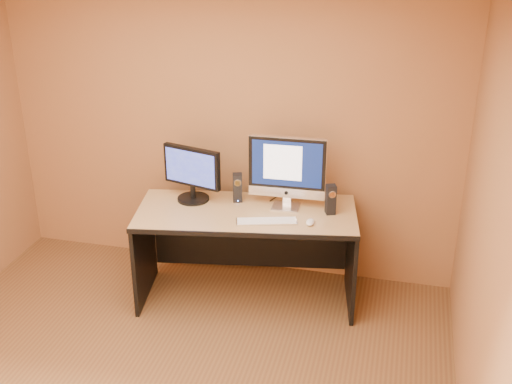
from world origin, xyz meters
TOP-DOWN VIEW (x-y plane):
  - walls at (0.00, 0.00)m, footprint 4.00×4.00m
  - ceiling at (0.00, 0.00)m, footprint 4.00×4.00m
  - desk at (0.30, 1.43)m, footprint 1.87×1.06m
  - imac at (0.60, 1.58)m, footprint 0.64×0.25m
  - second_monitor at (-0.18, 1.54)m, footprint 0.58×0.39m
  - speaker_left at (0.18, 1.61)m, footprint 0.10×0.10m
  - speaker_right at (0.96, 1.56)m, footprint 0.10×0.10m
  - keyboard at (0.50, 1.28)m, footprint 0.49×0.25m
  - mouse at (0.84, 1.32)m, footprint 0.06×0.11m
  - cable_a at (0.62, 1.70)m, footprint 0.12×0.22m
  - cable_b at (0.48, 1.76)m, footprint 0.08×0.19m

SIDE VIEW (x-z plane):
  - desk at x=0.30m, z-range 0.00..0.82m
  - cable_a at x=0.62m, z-range 0.82..0.83m
  - cable_b at x=0.48m, z-range 0.82..0.83m
  - keyboard at x=0.50m, z-range 0.82..0.84m
  - mouse at x=0.84m, z-range 0.82..0.86m
  - speaker_left at x=0.18m, z-range 0.82..1.06m
  - speaker_right at x=0.96m, z-range 0.82..1.06m
  - second_monitor at x=-0.18m, z-range 0.82..1.28m
  - imac at x=0.60m, z-range 0.82..1.42m
  - walls at x=0.00m, z-range 0.00..2.60m
  - ceiling at x=0.00m, z-range 2.60..2.60m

